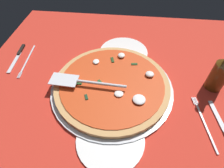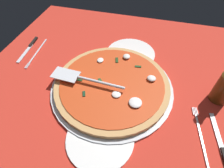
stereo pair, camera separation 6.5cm
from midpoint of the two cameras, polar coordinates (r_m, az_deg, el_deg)
ground_plane at (r=66.60cm, az=4.09°, el=-2.39°), size 111.00×111.00×0.80cm
pizza_pan at (r=66.31cm, az=2.80°, el=-1.13°), size 44.50×44.50×1.39cm
dinner_plate_left at (r=81.43cm, az=8.26°, el=9.49°), size 21.34×21.34×1.00cm
dinner_plate_right at (r=55.60cm, az=-0.13°, el=-17.19°), size 20.34×20.34×1.00cm
pizza at (r=65.02cm, az=2.96°, el=-0.14°), size 41.61×41.61×3.43cm
pizza_server at (r=63.41cm, az=-6.36°, el=1.60°), size 6.26×27.18×1.00cm
place_setting_near at (r=88.89cm, az=-21.93°, el=9.85°), size 20.68×12.51×1.40cm
place_setting_far at (r=64.13cm, az=31.72°, el=-15.64°), size 20.45×13.97×1.40cm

